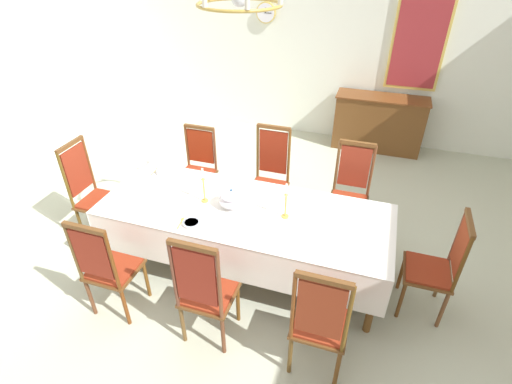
{
  "coord_description": "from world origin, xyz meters",
  "views": [
    {
      "loc": [
        1.09,
        -3.21,
        3.07
      ],
      "look_at": [
        0.13,
        -0.28,
        1.01
      ],
      "focal_mm": 27.38,
      "sensor_mm": 36.0,
      "label": 1
    }
  ],
  "objects_px": {
    "chair_south_a": "(107,267)",
    "chandelier": "(240,3)",
    "spoon_secondary": "(182,220)",
    "mounted_clock": "(266,13)",
    "bowl_near_right": "(191,223)",
    "chair_north_c": "(350,191)",
    "chair_south_c": "(320,321)",
    "candlestick_east": "(286,204)",
    "chair_south_b": "(205,290)",
    "sideboard": "(378,123)",
    "framed_painting": "(419,39)",
    "bowl_near_left": "(165,171)",
    "soup_tureen": "(232,198)",
    "chair_north_a": "(198,167)",
    "chair_head_west": "(92,192)",
    "chair_north_b": "(270,176)",
    "candlestick_west": "(204,188)",
    "dining_table": "(244,215)",
    "spoon_primary": "(156,170)",
    "chair_head_east": "(438,266)"
  },
  "relations": [
    {
      "from": "candlestick_east",
      "to": "chair_north_a",
      "type": "bearing_deg",
      "value": 145.85
    },
    {
      "from": "chair_south_b",
      "to": "soup_tureen",
      "type": "height_order",
      "value": "chair_south_b"
    },
    {
      "from": "chair_head_west",
      "to": "sideboard",
      "type": "distance_m",
      "value": 4.5
    },
    {
      "from": "chair_south_a",
      "to": "chandelier",
      "type": "distance_m",
      "value": 2.47
    },
    {
      "from": "bowl_near_right",
      "to": "soup_tureen",
      "type": "bearing_deg",
      "value": 56.99
    },
    {
      "from": "candlestick_west",
      "to": "bowl_near_left",
      "type": "bearing_deg",
      "value": 150.5
    },
    {
      "from": "chair_south_b",
      "to": "candlestick_west",
      "type": "distance_m",
      "value": 1.09
    },
    {
      "from": "bowl_near_right",
      "to": "mounted_clock",
      "type": "bearing_deg",
      "value": 97.19
    },
    {
      "from": "spoon_secondary",
      "to": "sideboard",
      "type": "bearing_deg",
      "value": 58.08
    },
    {
      "from": "chair_north_b",
      "to": "mounted_clock",
      "type": "relative_size",
      "value": 3.75
    },
    {
      "from": "chair_north_a",
      "to": "chair_head_west",
      "type": "relative_size",
      "value": 0.9
    },
    {
      "from": "chair_south_c",
      "to": "sideboard",
      "type": "relative_size",
      "value": 0.82
    },
    {
      "from": "spoon_primary",
      "to": "mounted_clock",
      "type": "height_order",
      "value": "mounted_clock"
    },
    {
      "from": "soup_tureen",
      "to": "bowl_near_left",
      "type": "bearing_deg",
      "value": 158.57
    },
    {
      "from": "candlestick_west",
      "to": "bowl_near_right",
      "type": "relative_size",
      "value": 2.39
    },
    {
      "from": "chair_south_a",
      "to": "chair_north_a",
      "type": "height_order",
      "value": "chair_south_a"
    },
    {
      "from": "chair_south_a",
      "to": "chair_south_c",
      "type": "bearing_deg",
      "value": -0.09
    },
    {
      "from": "candlestick_west",
      "to": "bowl_near_left",
      "type": "relative_size",
      "value": 1.95
    },
    {
      "from": "chair_north_b",
      "to": "chair_south_c",
      "type": "distance_m",
      "value": 2.13
    },
    {
      "from": "chair_south_b",
      "to": "candlestick_east",
      "type": "height_order",
      "value": "chair_south_b"
    },
    {
      "from": "candlestick_west",
      "to": "sideboard",
      "type": "bearing_deg",
      "value": 64.94
    },
    {
      "from": "dining_table",
      "to": "chair_head_west",
      "type": "distance_m",
      "value": 1.86
    },
    {
      "from": "chair_south_c",
      "to": "chair_north_b",
      "type": "bearing_deg",
      "value": 116.88
    },
    {
      "from": "soup_tureen",
      "to": "bowl_near_left",
      "type": "height_order",
      "value": "soup_tureen"
    },
    {
      "from": "chair_north_a",
      "to": "spoon_secondary",
      "type": "height_order",
      "value": "chair_north_a"
    },
    {
      "from": "chair_south_c",
      "to": "bowl_near_left",
      "type": "relative_size",
      "value": 5.92
    },
    {
      "from": "dining_table",
      "to": "chair_head_east",
      "type": "height_order",
      "value": "chair_head_east"
    },
    {
      "from": "chair_head_west",
      "to": "chair_north_a",
      "type": "bearing_deg",
      "value": 136.71
    },
    {
      "from": "chair_south_a",
      "to": "bowl_near_left",
      "type": "distance_m",
      "value": 1.35
    },
    {
      "from": "chair_south_a",
      "to": "chair_south_b",
      "type": "distance_m",
      "value": 0.96
    },
    {
      "from": "chair_south_b",
      "to": "chair_north_c",
      "type": "relative_size",
      "value": 1.03
    },
    {
      "from": "chair_south_c",
      "to": "framed_painting",
      "type": "relative_size",
      "value": 0.78
    },
    {
      "from": "chair_head_west",
      "to": "soup_tureen",
      "type": "relative_size",
      "value": 4.68
    },
    {
      "from": "chair_south_c",
      "to": "sideboard",
      "type": "bearing_deg",
      "value": 87.49
    },
    {
      "from": "spoon_secondary",
      "to": "bowl_near_left",
      "type": "bearing_deg",
      "value": 120.46
    },
    {
      "from": "chair_head_east",
      "to": "sideboard",
      "type": "height_order",
      "value": "chair_head_east"
    },
    {
      "from": "spoon_secondary",
      "to": "mounted_clock",
      "type": "distance_m",
      "value": 4.16
    },
    {
      "from": "chair_south_c",
      "to": "bowl_near_right",
      "type": "height_order",
      "value": "chair_south_c"
    },
    {
      "from": "chair_north_a",
      "to": "mounted_clock",
      "type": "bearing_deg",
      "value": -91.76
    },
    {
      "from": "chair_south_c",
      "to": "candlestick_east",
      "type": "xyz_separation_m",
      "value": [
        -0.53,
        0.95,
        0.34
      ]
    },
    {
      "from": "chair_south_a",
      "to": "chair_north_b",
      "type": "distance_m",
      "value": 2.13
    },
    {
      "from": "chair_south_b",
      "to": "chair_north_a",
      "type": "bearing_deg",
      "value": 116.86
    },
    {
      "from": "candlestick_west",
      "to": "chair_north_b",
      "type": "bearing_deg",
      "value": 66.46
    },
    {
      "from": "dining_table",
      "to": "chair_south_b",
      "type": "height_order",
      "value": "chair_south_b"
    },
    {
      "from": "chair_head_west",
      "to": "bowl_near_right",
      "type": "height_order",
      "value": "chair_head_west"
    },
    {
      "from": "chair_south_c",
      "to": "chair_north_c",
      "type": "distance_m",
      "value": 1.9
    },
    {
      "from": "candlestick_east",
      "to": "spoon_secondary",
      "type": "height_order",
      "value": "candlestick_east"
    },
    {
      "from": "chair_north_b",
      "to": "framed_painting",
      "type": "height_order",
      "value": "framed_painting"
    },
    {
      "from": "chandelier",
      "to": "chair_south_c",
      "type": "bearing_deg",
      "value": -44.83
    },
    {
      "from": "chair_north_c",
      "to": "mounted_clock",
      "type": "xyz_separation_m",
      "value": [
        -1.84,
        2.65,
        1.41
      ]
    }
  ]
}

